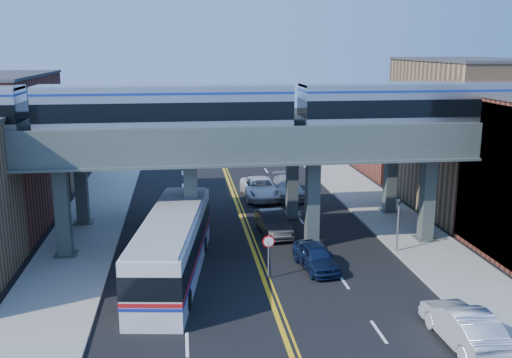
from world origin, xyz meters
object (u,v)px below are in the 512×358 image
stop_sign (269,250)px  car_lane_c (260,188)px  car_lane_d (288,187)px  transit_bus (173,247)px  transit_train (166,110)px  car_parked_curb (464,326)px  car_lane_b (273,223)px  traffic_signal (398,219)px  car_lane_a (316,257)px

stop_sign → car_lane_c: stop_sign is taller
car_lane_d → stop_sign: bearing=-101.9°
stop_sign → transit_bus: 5.56m
transit_train → stop_sign: bearing=-41.5°
transit_bus → transit_train: bearing=10.8°
transit_train → car_parked_curb: transit_train is taller
transit_train → car_lane_b: size_ratio=9.59×
car_lane_c → stop_sign: bearing=-98.1°
transit_train → car_lane_c: transit_train is taller
traffic_signal → car_lane_d: (-4.38, 15.03, -1.43)m
traffic_signal → car_lane_c: size_ratio=0.65×
traffic_signal → car_lane_c: 16.50m
car_parked_curb → car_lane_c: bearing=-79.6°
car_lane_c → car_parked_curb: car_parked_curb is taller
stop_sign → transit_bus: bearing=169.7°
car_lane_a → car_lane_d: 17.02m
traffic_signal → car_lane_b: traffic_signal is taller
stop_sign → car_lane_b: stop_sign is taller
car_lane_a → transit_bus: bearing=172.9°
transit_train → car_parked_curb: (13.24, -13.53, -8.41)m
car_lane_b → transit_train: bearing=-163.4°
car_lane_b → car_lane_d: bearing=68.7°
car_lane_a → car_lane_b: bearing=94.9°
stop_sign → transit_bus: (-5.47, 0.99, 0.06)m
stop_sign → car_parked_curb: size_ratio=0.49×
transit_train → stop_sign: size_ratio=18.26×
car_lane_d → transit_bus: bearing=-118.2°
stop_sign → car_lane_c: bearing=83.7°
car_lane_b → traffic_signal: bearing=-38.4°
car_lane_b → car_lane_d: size_ratio=0.83×
transit_train → traffic_signal: (14.56, -2.00, -7.00)m
transit_train → car_lane_a: 12.81m
stop_sign → car_lane_d: stop_sign is taller
traffic_signal → car_lane_a: size_ratio=0.91×
traffic_signal → car_lane_a: traffic_signal is taller
transit_train → traffic_signal: 16.27m
car_lane_b → car_lane_c: 10.08m
transit_train → car_lane_a: bearing=-24.3°
car_lane_a → car_parked_curb: 10.61m
car_lane_d → car_parked_curb: (3.07, -26.56, 0.01)m
car_lane_c → traffic_signal: bearing=-66.9°
car_lane_a → transit_train: bearing=148.1°
car_lane_c → car_lane_d: bearing=0.7°
transit_bus → car_parked_curb: bearing=-118.0°
car_lane_c → car_lane_d: 2.54m
traffic_signal → car_lane_b: 8.93m
car_lane_a → car_lane_b: 6.95m
stop_sign → car_parked_curb: bearing=-48.3°
car_lane_a → car_lane_c: bearing=86.0°
car_lane_b → car_lane_d: car_lane_d is taller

